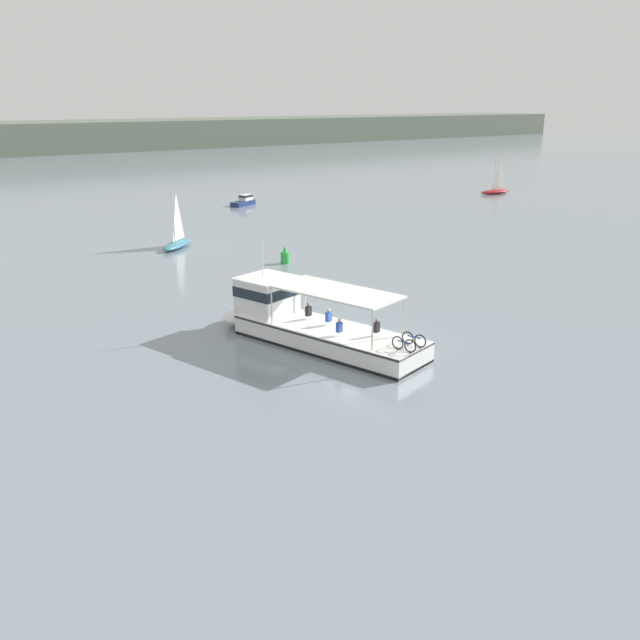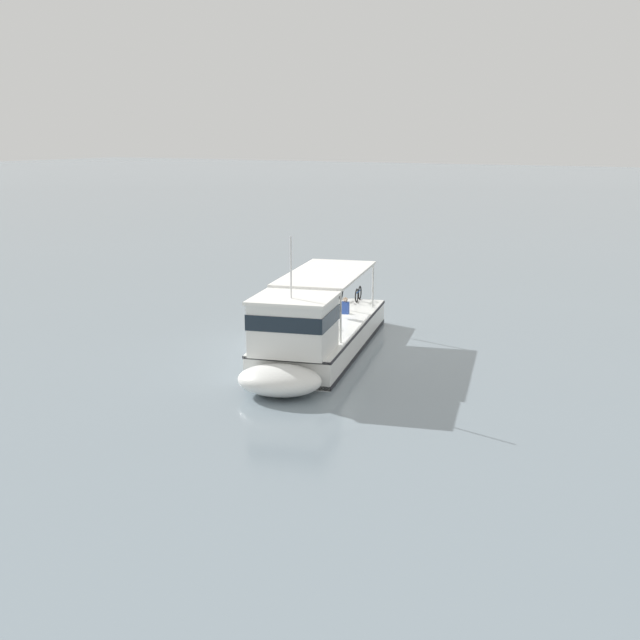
{
  "view_description": "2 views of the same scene",
  "coord_description": "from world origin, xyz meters",
  "views": [
    {
      "loc": [
        -21.48,
        -27.12,
        12.51
      ],
      "look_at": [
        -1.71,
        0.65,
        1.4
      ],
      "focal_mm": 38.19,
      "sensor_mm": 36.0,
      "label": 1
    },
    {
      "loc": [
        -17.41,
        28.13,
        8.8
      ],
      "look_at": [
        -1.71,
        0.65,
        1.4
      ],
      "focal_mm": 44.95,
      "sensor_mm": 36.0,
      "label": 2
    }
  ],
  "objects": [
    {
      "name": "ground_plane",
      "position": [
        0.0,
        0.0,
        0.0
      ],
      "size": [
        400.0,
        400.0,
        0.0
      ],
      "primitive_type": "plane",
      "color": "gray"
    },
    {
      "name": "ferry_main",
      "position": [
        -1.98,
        1.63,
        1.02
      ],
      "size": [
        6.36,
        13.07,
        5.32
      ],
      "color": "white",
      "rests_on": "ground"
    }
  ]
}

